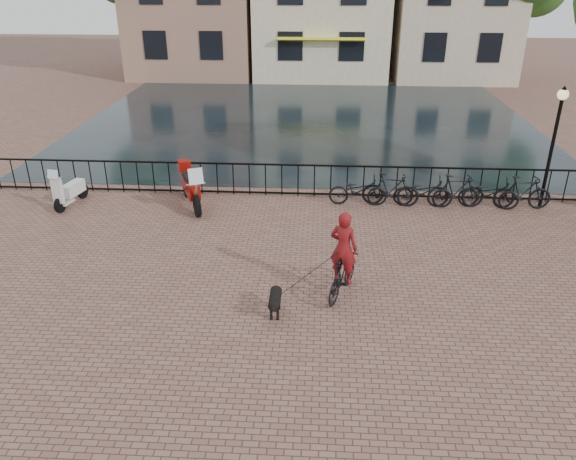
# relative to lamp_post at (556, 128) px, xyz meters

# --- Properties ---
(ground) EXTENTS (100.00, 100.00, 0.00)m
(ground) POSITION_rel_lamp_post_xyz_m (-7.20, -7.60, -2.38)
(ground) COLOR brown
(ground) RESTS_ON ground
(canal_water) EXTENTS (20.00, 20.00, 0.00)m
(canal_water) POSITION_rel_lamp_post_xyz_m (-7.20, 9.70, -2.38)
(canal_water) COLOR black
(canal_water) RESTS_ON ground
(railing) EXTENTS (20.00, 0.05, 1.02)m
(railing) POSITION_rel_lamp_post_xyz_m (-7.20, 0.40, -1.87)
(railing) COLOR black
(railing) RESTS_ON ground
(lamp_post) EXTENTS (0.30, 0.30, 3.45)m
(lamp_post) POSITION_rel_lamp_post_xyz_m (0.00, 0.00, 0.00)
(lamp_post) COLOR black
(lamp_post) RESTS_ON ground
(cyclist) EXTENTS (1.04, 1.72, 2.28)m
(cyclist) POSITION_rel_lamp_post_xyz_m (-5.99, -5.26, -1.51)
(cyclist) COLOR black
(cyclist) RESTS_ON ground
(dog) EXTENTS (0.30, 0.89, 0.60)m
(dog) POSITION_rel_lamp_post_xyz_m (-7.37, -6.11, -2.08)
(dog) COLOR black
(dog) RESTS_ON ground
(motorcycle) EXTENTS (1.30, 2.12, 1.50)m
(motorcycle) POSITION_rel_lamp_post_xyz_m (-10.30, -0.61, -1.63)
(motorcycle) COLOR maroon
(motorcycle) RESTS_ON ground
(scooter) EXTENTS (0.68, 1.49, 1.33)m
(scooter) POSITION_rel_lamp_post_xyz_m (-13.88, -0.72, -1.71)
(scooter) COLOR silver
(scooter) RESTS_ON ground
(parked_bike_0) EXTENTS (1.73, 0.62, 0.90)m
(parked_bike_0) POSITION_rel_lamp_post_xyz_m (-5.40, -0.20, -1.93)
(parked_bike_0) COLOR black
(parked_bike_0) RESTS_ON ground
(parked_bike_1) EXTENTS (1.71, 0.66, 1.00)m
(parked_bike_1) POSITION_rel_lamp_post_xyz_m (-4.45, -0.20, -1.88)
(parked_bike_1) COLOR black
(parked_bike_1) RESTS_ON ground
(parked_bike_2) EXTENTS (1.75, 0.72, 0.90)m
(parked_bike_2) POSITION_rel_lamp_post_xyz_m (-3.50, -0.20, -1.93)
(parked_bike_2) COLOR black
(parked_bike_2) RESTS_ON ground
(parked_bike_3) EXTENTS (1.69, 0.56, 1.00)m
(parked_bike_3) POSITION_rel_lamp_post_xyz_m (-2.55, -0.20, -1.88)
(parked_bike_3) COLOR black
(parked_bike_3) RESTS_ON ground
(parked_bike_4) EXTENTS (1.79, 0.85, 0.90)m
(parked_bike_4) POSITION_rel_lamp_post_xyz_m (-1.60, -0.20, -1.93)
(parked_bike_4) COLOR black
(parked_bike_4) RESTS_ON ground
(parked_bike_5) EXTENTS (1.67, 0.49, 1.00)m
(parked_bike_5) POSITION_rel_lamp_post_xyz_m (-0.65, -0.20, -1.88)
(parked_bike_5) COLOR black
(parked_bike_5) RESTS_ON ground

